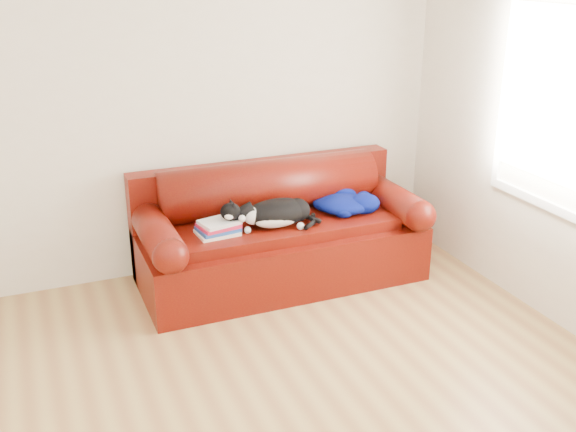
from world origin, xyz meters
name	(u,v)px	position (x,y,z in m)	size (l,w,h in m)	color
ground	(251,418)	(0.00, 0.00, 0.00)	(4.50, 4.50, 0.00)	olive
room_shell	(268,110)	(0.12, 0.02, 1.67)	(4.52, 4.02, 2.61)	beige
sofa_base	(281,251)	(0.77, 1.49, 0.24)	(2.10, 0.90, 0.50)	#3F0205
sofa_back	(269,203)	(0.77, 1.74, 0.54)	(2.10, 1.01, 0.88)	#3F0205
book_stack	(218,228)	(0.26, 1.39, 0.55)	(0.30, 0.25, 0.10)	silver
cat	(277,214)	(0.69, 1.37, 0.60)	(0.69, 0.31, 0.25)	black
blanket	(345,203)	(1.29, 1.46, 0.57)	(0.50, 0.45, 0.15)	#02104C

